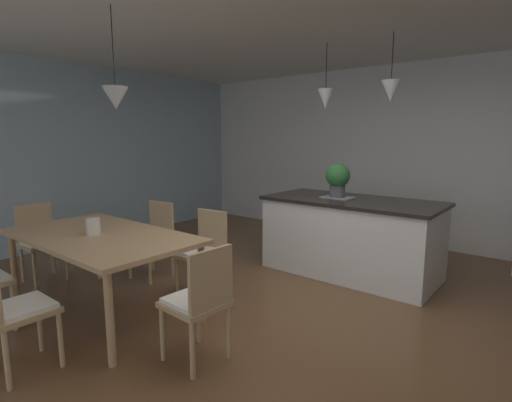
# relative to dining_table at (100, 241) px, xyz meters

# --- Properties ---
(ground_plane) EXTENTS (10.00, 8.40, 0.04)m
(ground_plane) POSITION_rel_dining_table_xyz_m (1.49, 1.00, -0.71)
(ground_plane) COLOR brown
(wall_back_kitchen) EXTENTS (10.00, 0.12, 2.70)m
(wall_back_kitchen) POSITION_rel_dining_table_xyz_m (1.49, 4.26, 0.66)
(wall_back_kitchen) COLOR silver
(wall_back_kitchen) RESTS_ON ground_plane
(window_wall_left_glazing) EXTENTS (0.06, 8.40, 2.70)m
(window_wall_left_glazing) POSITION_rel_dining_table_xyz_m (-2.57, 1.00, 0.66)
(window_wall_left_glazing) COLOR #9EB7C6
(window_wall_left_glazing) RESTS_ON ground_plane
(dining_table) EXTENTS (1.88, 1.04, 0.75)m
(dining_table) POSITION_rel_dining_table_xyz_m (0.00, 0.00, 0.00)
(dining_table) COLOR tan
(dining_table) RESTS_ON ground_plane
(chair_kitchen_end) EXTENTS (0.42, 0.42, 0.87)m
(chair_kitchen_end) POSITION_rel_dining_table_xyz_m (1.31, -0.00, -0.21)
(chair_kitchen_end) COLOR tan
(chair_kitchen_end) RESTS_ON ground_plane
(chair_near_right) EXTENTS (0.40, 0.40, 0.87)m
(chair_near_right) POSITION_rel_dining_table_xyz_m (0.42, -0.89, -0.21)
(chair_near_right) COLOR tan
(chair_near_right) RESTS_ON ground_plane
(chair_far_right) EXTENTS (0.43, 0.43, 0.87)m
(chair_far_right) POSITION_rel_dining_table_xyz_m (0.42, 0.89, -0.21)
(chair_far_right) COLOR tan
(chair_far_right) RESTS_ON ground_plane
(chair_window_end) EXTENTS (0.40, 0.40, 0.87)m
(chair_window_end) POSITION_rel_dining_table_xyz_m (-1.31, -0.00, -0.21)
(chair_window_end) COLOR tan
(chair_window_end) RESTS_ON ground_plane
(chair_far_left) EXTENTS (0.43, 0.43, 0.87)m
(chair_far_left) POSITION_rel_dining_table_xyz_m (-0.43, 0.89, -0.21)
(chair_far_left) COLOR tan
(chair_far_left) RESTS_ON ground_plane
(kitchen_island) EXTENTS (2.01, 0.98, 0.91)m
(kitchen_island) POSITION_rel_dining_table_xyz_m (1.30, 2.44, -0.22)
(kitchen_island) COLOR white
(kitchen_island) RESTS_ON ground_plane
(pendant_over_table) EXTENTS (0.22, 0.22, 0.85)m
(pendant_over_table) POSITION_rel_dining_table_xyz_m (0.18, 0.12, 1.26)
(pendant_over_table) COLOR black
(pendant_over_island_main) EXTENTS (0.19, 0.19, 0.75)m
(pendant_over_island_main) POSITION_rel_dining_table_xyz_m (0.91, 2.44, 1.38)
(pendant_over_island_main) COLOR black
(pendant_over_island_aux) EXTENTS (0.20, 0.20, 0.71)m
(pendant_over_island_aux) POSITION_rel_dining_table_xyz_m (1.69, 2.44, 1.42)
(pendant_over_island_aux) COLOR black
(potted_plant_on_island) EXTENTS (0.29, 0.29, 0.41)m
(potted_plant_on_island) POSITION_rel_dining_table_xyz_m (1.11, 2.44, 0.45)
(potted_plant_on_island) COLOR #4C4C51
(potted_plant_on_island) RESTS_ON kitchen_island
(vase_on_dining_table) EXTENTS (0.12, 0.12, 0.15)m
(vase_on_dining_table) POSITION_rel_dining_table_xyz_m (-0.04, -0.04, 0.14)
(vase_on_dining_table) COLOR silver
(vase_on_dining_table) RESTS_ON dining_table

